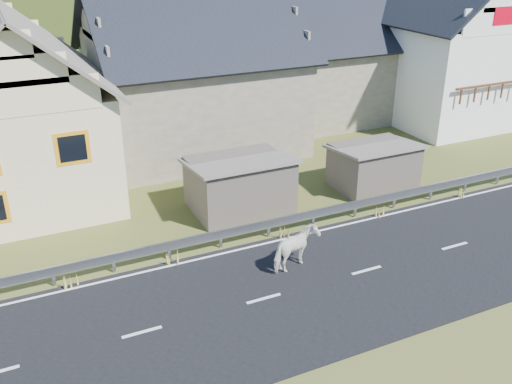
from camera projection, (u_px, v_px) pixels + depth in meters
ground at (366, 271)px, 19.94m from camera, size 160.00×160.00×0.00m
road at (366, 271)px, 19.93m from camera, size 60.00×7.00×0.04m
lane_markings at (367, 270)px, 19.92m from camera, size 60.00×6.60×0.01m
guardrail at (314, 214)px, 22.74m from camera, size 28.10×0.09×0.75m
shed_left at (239, 185)px, 24.06m from camera, size 4.30×3.30×2.40m
shed_right at (373, 166)px, 26.20m from camera, size 3.80×2.90×2.20m
house_cream at (14, 99)px, 24.15m from camera, size 7.80×9.80×8.30m
house_stone_a at (191, 61)px, 29.99m from camera, size 10.80×9.80×8.90m
house_stone_b at (333, 48)px, 35.66m from camera, size 9.80×8.80×8.10m
house_white at (442, 35)px, 35.17m from camera, size 8.80×10.80×9.70m
mountain at (39, 41)px, 178.48m from camera, size 440.00×280.00×260.00m
horse at (296, 249)px, 19.78m from camera, size 1.40×1.96×1.51m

